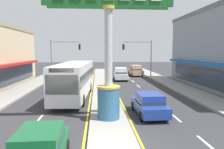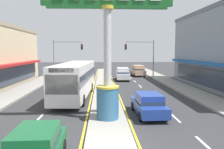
# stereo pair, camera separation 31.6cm
# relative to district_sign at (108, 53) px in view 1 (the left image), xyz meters

# --- Properties ---
(median_strip) EXTENTS (2.37, 52.00, 0.14)m
(median_strip) POSITION_rel_district_sign_xyz_m (0.00, 13.65, -4.23)
(median_strip) COLOR gray
(median_strip) RESTS_ON ground
(sidewalk_left) EXTENTS (2.84, 60.00, 0.18)m
(sidewalk_left) POSITION_rel_district_sign_xyz_m (-9.20, 11.65, -4.21)
(sidewalk_left) COLOR gray
(sidewalk_left) RESTS_ON ground
(sidewalk_right) EXTENTS (2.84, 60.00, 0.18)m
(sidewalk_right) POSITION_rel_district_sign_xyz_m (9.20, 11.65, -4.21)
(sidewalk_right) COLOR gray
(sidewalk_right) RESTS_ON ground
(lane_markings) EXTENTS (9.11, 52.00, 0.01)m
(lane_markings) POSITION_rel_district_sign_xyz_m (0.00, 12.30, -4.29)
(lane_markings) COLOR silver
(lane_markings) RESTS_ON ground
(district_sign) EXTENTS (7.91, 1.46, 8.47)m
(district_sign) POSITION_rel_district_sign_xyz_m (0.00, 0.00, 0.00)
(district_sign) COLOR #33668C
(district_sign) RESTS_ON median_strip
(traffic_light_left_side) EXTENTS (4.86, 0.46, 6.20)m
(traffic_light_left_side) POSITION_rel_district_sign_xyz_m (-6.42, 22.88, -0.05)
(traffic_light_left_side) COLOR slate
(traffic_light_left_side) RESTS_ON ground
(traffic_light_right_side) EXTENTS (4.86, 0.46, 6.20)m
(traffic_light_right_side) POSITION_rel_district_sign_xyz_m (6.42, 22.26, -0.05)
(traffic_light_right_side) COLOR slate
(traffic_light_right_side) RESTS_ON ground
(suv_near_right_lane) EXTENTS (2.09, 4.67, 1.90)m
(suv_near_right_lane) POSITION_rel_district_sign_xyz_m (2.83, 19.46, -3.31)
(suv_near_right_lane) COLOR silver
(suv_near_right_lane) RESTS_ON ground
(bus_far_right_lane) EXTENTS (3.18, 11.33, 3.26)m
(bus_far_right_lane) POSITION_rel_district_sign_xyz_m (-2.84, 7.27, -2.43)
(bus_far_right_lane) COLOR silver
(bus_far_right_lane) RESTS_ON ground
(sedan_near_left_lane) EXTENTS (1.93, 4.35, 1.53)m
(sedan_near_left_lane) POSITION_rel_district_sign_xyz_m (2.84, 1.03, -3.51)
(sedan_near_left_lane) COLOR navy
(sedan_near_left_lane) RESTS_ON ground
(suv_far_left_oncoming) EXTENTS (2.15, 4.69, 1.90)m
(suv_far_left_oncoming) POSITION_rel_district_sign_xyz_m (6.14, 25.14, -3.31)
(suv_far_left_oncoming) COLOR tan
(suv_far_left_oncoming) RESTS_ON ground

